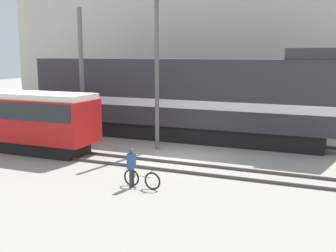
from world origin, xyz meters
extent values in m
plane|color=#9E998C|center=(0.00, 0.00, 0.00)|extent=(120.00, 120.00, 0.00)
cube|color=#47423D|center=(0.00, -2.48, 0.07)|extent=(60.00, 0.07, 0.14)
cube|color=#47423D|center=(0.00, -1.05, 0.07)|extent=(60.00, 0.07, 0.14)
cube|color=#47423D|center=(0.00, 4.01, 0.07)|extent=(60.00, 0.07, 0.14)
cube|color=#47423D|center=(0.00, 5.44, 0.07)|extent=(60.00, 0.07, 0.14)
cube|color=beige|center=(0.00, 14.18, 5.13)|extent=(40.50, 6.00, 10.27)
cube|color=black|center=(-1.96, 4.73, 0.50)|extent=(17.68, 2.55, 1.00)
cube|color=#2D2D33|center=(-1.96, 4.73, 3.01)|extent=(19.22, 3.00, 4.02)
cube|color=white|center=(-1.96, 4.73, 2.41)|extent=(18.84, 3.04, 0.50)
cube|color=#2D2D33|center=(6.15, 4.73, 5.32)|extent=(3.00, 2.85, 0.60)
cube|color=black|center=(-8.91, -1.77, 0.35)|extent=(8.25, 2.00, 0.70)
cube|color=red|center=(-8.91, -1.77, 1.84)|extent=(9.37, 2.50, 2.27)
cube|color=#1E2328|center=(-8.91, -1.77, 2.42)|extent=(9.00, 2.54, 0.90)
cube|color=silver|center=(-8.91, -1.77, 3.12)|extent=(9.19, 2.38, 0.30)
torus|color=black|center=(0.94, -5.13, 0.36)|extent=(0.72, 0.13, 0.72)
torus|color=black|center=(-0.04, -5.05, 0.36)|extent=(0.72, 0.13, 0.72)
cylinder|color=#A5A5AD|center=(0.45, -5.09, 0.48)|extent=(0.83, 0.10, 0.04)
cylinder|color=#A5A5AD|center=(0.11, -5.07, 0.52)|extent=(0.03, 0.03, 0.32)
cylinder|color=#262626|center=(0.94, -5.13, 0.77)|extent=(0.06, 0.44, 0.02)
cylinder|color=#333333|center=(0.06, -5.13, 0.40)|extent=(0.11, 0.11, 0.80)
cylinder|color=#333333|center=(0.05, -5.29, 0.40)|extent=(0.11, 0.11, 0.80)
cube|color=#264C8C|center=(0.05, -5.21, 1.11)|extent=(0.25, 0.38, 0.62)
sphere|color=brown|center=(0.05, -5.21, 1.52)|extent=(0.22, 0.22, 0.22)
cylinder|color=#595959|center=(-6.81, 1.48, 4.00)|extent=(0.26, 0.26, 8.00)
cylinder|color=#595959|center=(-1.88, 1.48, 4.63)|extent=(0.23, 0.23, 9.26)
camera|label=1|loc=(7.81, -19.63, 5.32)|focal=45.00mm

